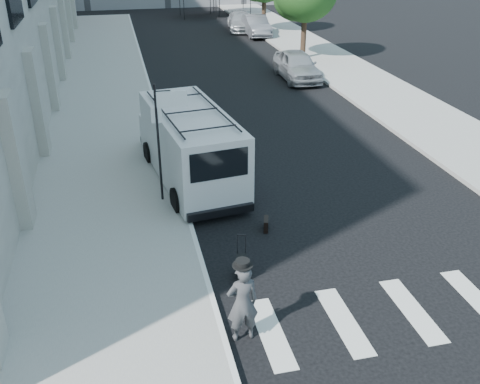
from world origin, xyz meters
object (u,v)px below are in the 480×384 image
parked_car_a (297,65)px  suitcase (242,267)px  cargo_van (189,144)px  parked_car_b (256,26)px  briefcase (266,224)px  businessman (243,303)px  parked_car_c (241,21)px

parked_car_a → suitcase: bearing=-111.4°
cargo_van → parked_car_b: size_ratio=1.47×
cargo_van → briefcase: bearing=-75.2°
businessman → parked_car_a: bearing=-116.1°
businessman → parked_car_a: (7.43, 18.82, -0.13)m
parked_car_b → businessman: bearing=-103.5°
businessman → briefcase: bearing=-116.4°
cargo_van → parked_car_a: size_ratio=1.46×
suitcase → cargo_van: 5.77m
suitcase → briefcase: bearing=72.4°
suitcase → parked_car_c: parked_car_c is taller
parked_car_b → parked_car_c: parked_car_b is taller
businessman → parked_car_b: bearing=-109.6°
parked_car_c → suitcase: bearing=-96.1°
suitcase → parked_car_b: 30.32m
briefcase → parked_car_b: 28.10m
briefcase → parked_car_b: bearing=92.6°
parked_car_b → briefcase: bearing=-102.5°
businessman → parked_car_c: 34.60m
briefcase → parked_car_c: size_ratio=0.10×
cargo_van → parked_car_c: 27.13m
parked_car_a → parked_car_c: size_ratio=0.96×
businessman → suitcase: 2.16m
parked_car_c → cargo_van: bearing=-99.6°
suitcase → parked_car_b: size_ratio=0.25×
briefcase → cargo_van: size_ratio=0.07×
parked_car_c → parked_car_a: bearing=-84.5°
parked_car_a → parked_car_b: 12.50m
parked_car_a → parked_car_b: size_ratio=1.01×
suitcase → cargo_van: (-0.38, 5.69, 0.93)m
suitcase → cargo_van: bearing=106.3°
briefcase → cargo_van: 4.13m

